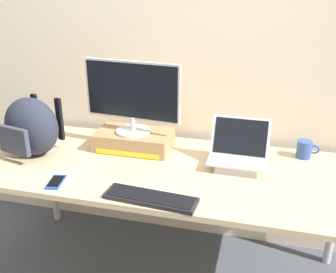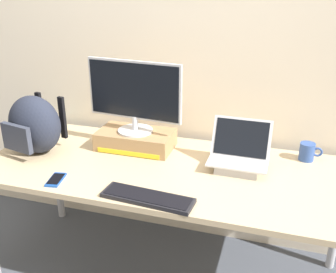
{
  "view_description": "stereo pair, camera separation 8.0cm",
  "coord_description": "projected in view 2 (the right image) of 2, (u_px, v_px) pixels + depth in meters",
  "views": [
    {
      "loc": [
        0.47,
        -1.82,
        1.7
      ],
      "look_at": [
        0.0,
        0.0,
        0.91
      ],
      "focal_mm": 41.62,
      "sensor_mm": 36.0,
      "label": 1
    },
    {
      "loc": [
        0.55,
        -1.8,
        1.7
      ],
      "look_at": [
        0.0,
        0.0,
        0.91
      ],
      "focal_mm": 41.62,
      "sensor_mm": 36.0,
      "label": 2
    }
  ],
  "objects": [
    {
      "name": "desk",
      "position": [
        168.0,
        177.0,
        2.13
      ],
      "size": [
        2.03,
        0.84,
        0.73
      ],
      "color": "tan",
      "rests_on": "ground"
    },
    {
      "name": "external_keyboard",
      "position": [
        148.0,
        198.0,
        1.8
      ],
      "size": [
        0.44,
        0.16,
        0.02
      ],
      "rotation": [
        0.0,
        0.0,
        -0.08
      ],
      "color": "black",
      "rests_on": "desk"
    },
    {
      "name": "open_laptop",
      "position": [
        239.0,
        160.0,
        2.08
      ],
      "size": [
        0.32,
        0.23,
        0.26
      ],
      "rotation": [
        0.0,
        0.0,
        -0.02
      ],
      "color": "#ADADB2",
      "rests_on": "desk"
    },
    {
      "name": "plush_toy",
      "position": [
        53.0,
        123.0,
        2.6
      ],
      "size": [
        0.09,
        0.09,
        0.09
      ],
      "color": "#2393CC",
      "rests_on": "desk"
    },
    {
      "name": "desktop_monitor",
      "position": [
        134.0,
        95.0,
        2.22
      ],
      "size": [
        0.58,
        0.21,
        0.42
      ],
      "rotation": [
        0.0,
        0.0,
        -0.1
      ],
      "color": "silver",
      "rests_on": "toner_box_yellow"
    },
    {
      "name": "ground_plane",
      "position": [
        168.0,
        273.0,
        2.39
      ],
      "size": [
        20.0,
        20.0,
        0.0
      ],
      "primitive_type": "plane",
      "color": "#474C56"
    },
    {
      "name": "back_wall",
      "position": [
        193.0,
        46.0,
        2.35
      ],
      "size": [
        7.0,
        0.1,
        2.6
      ],
      "primitive_type": "cube",
      "color": "beige",
      "rests_on": "ground"
    },
    {
      "name": "messenger_backpack",
      "position": [
        34.0,
        125.0,
        2.23
      ],
      "size": [
        0.38,
        0.33,
        0.34
      ],
      "rotation": [
        0.0,
        0.0,
        -0.22
      ],
      "color": "#232838",
      "rests_on": "desk"
    },
    {
      "name": "coffee_mug",
      "position": [
        307.0,
        152.0,
        2.17
      ],
      "size": [
        0.13,
        0.08,
        0.1
      ],
      "color": "#2D4C93",
      "rests_on": "desk"
    },
    {
      "name": "cell_phone",
      "position": [
        56.0,
        180.0,
        1.97
      ],
      "size": [
        0.09,
        0.15,
        0.01
      ],
      "rotation": [
        0.0,
        0.0,
        0.18
      ],
      "color": "#19479E",
      "rests_on": "desk"
    },
    {
      "name": "toner_box_yellow",
      "position": [
        136.0,
        140.0,
        2.33
      ],
      "size": [
        0.44,
        0.26,
        0.11
      ],
      "color": "#9E7A51",
      "rests_on": "desk"
    }
  ]
}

